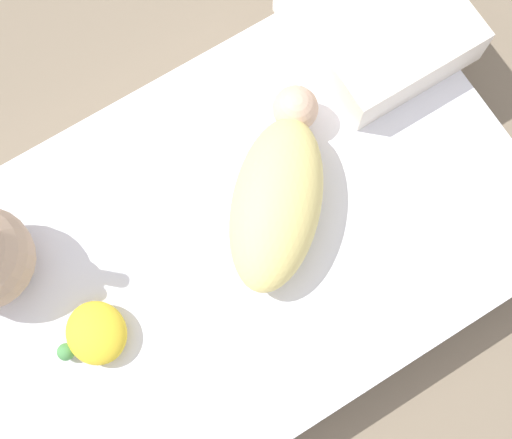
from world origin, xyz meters
name	(u,v)px	position (x,y,z in m)	size (l,w,h in m)	color
ground_plane	(238,254)	(0.00, 0.00, 0.00)	(12.00, 12.00, 0.00)	#7A6B56
bed_mattress	(237,247)	(0.00, 0.00, 0.09)	(1.29, 0.83, 0.18)	white
swaddled_baby	(278,194)	(-0.12, -0.02, 0.25)	(0.40, 0.42, 0.15)	#EFDB7F
pillow	(379,22)	(-0.53, -0.25, 0.23)	(0.34, 0.36, 0.11)	white
turtle_plush	(95,334)	(0.35, 0.03, 0.21)	(0.15, 0.13, 0.07)	yellow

